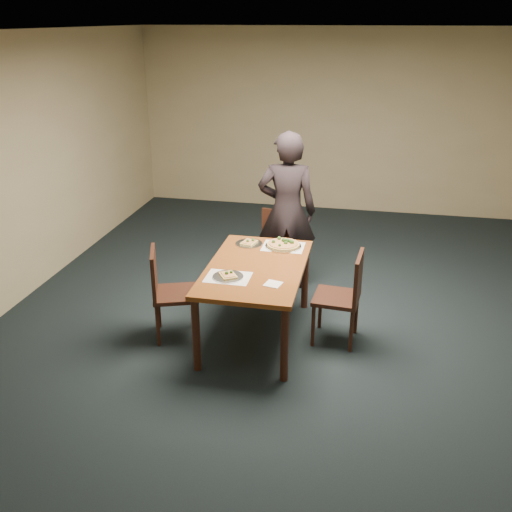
% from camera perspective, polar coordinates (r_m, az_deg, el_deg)
% --- Properties ---
extents(ground, '(8.00, 8.00, 0.00)m').
position_cam_1_polar(ground, '(5.87, 3.27, -7.01)').
color(ground, black).
rests_on(ground, ground).
extents(room_shell, '(8.00, 8.00, 8.00)m').
position_cam_1_polar(room_shell, '(5.23, 3.69, 9.78)').
color(room_shell, tan).
rests_on(room_shell, ground).
extents(dining_table, '(0.90, 1.50, 0.75)m').
position_cam_1_polar(dining_table, '(5.40, 0.00, -1.88)').
color(dining_table, '#623213').
rests_on(dining_table, ground).
extents(chair_far, '(0.48, 0.48, 0.91)m').
position_cam_1_polar(chair_far, '(6.46, 2.01, 1.01)').
color(chair_far, black).
rests_on(chair_far, ground).
extents(chair_left, '(0.54, 0.54, 0.91)m').
position_cam_1_polar(chair_left, '(5.52, -8.89, -3.22)').
color(chair_left, black).
rests_on(chair_left, ground).
extents(chair_right, '(0.45, 0.45, 0.91)m').
position_cam_1_polar(chair_right, '(5.44, 8.89, -3.65)').
color(chair_right, black).
rests_on(chair_right, ground).
extents(diner, '(0.70, 0.49, 1.80)m').
position_cam_1_polar(diner, '(6.41, 3.11, 4.49)').
color(diner, black).
rests_on(diner, ground).
extents(placemat_main, '(0.42, 0.32, 0.00)m').
position_cam_1_polar(placemat_main, '(5.81, 2.74, 0.95)').
color(placemat_main, white).
rests_on(placemat_main, dining_table).
extents(placemat_near, '(0.40, 0.30, 0.00)m').
position_cam_1_polar(placemat_near, '(5.13, -2.82, -2.13)').
color(placemat_near, white).
rests_on(placemat_near, dining_table).
extents(pizza_pan, '(0.37, 0.37, 0.07)m').
position_cam_1_polar(pizza_pan, '(5.81, 2.76, 1.16)').
color(pizza_pan, silver).
rests_on(pizza_pan, dining_table).
extents(slice_plate_near, '(0.28, 0.28, 0.06)m').
position_cam_1_polar(slice_plate_near, '(5.13, -2.82, -2.00)').
color(slice_plate_near, silver).
rests_on(slice_plate_near, dining_table).
extents(slice_plate_far, '(0.28, 0.28, 0.06)m').
position_cam_1_polar(slice_plate_far, '(5.87, -0.69, 1.31)').
color(slice_plate_far, silver).
rests_on(slice_plate_far, dining_table).
extents(napkin, '(0.17, 0.17, 0.01)m').
position_cam_1_polar(napkin, '(5.00, 1.73, -2.82)').
color(napkin, white).
rests_on(napkin, dining_table).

